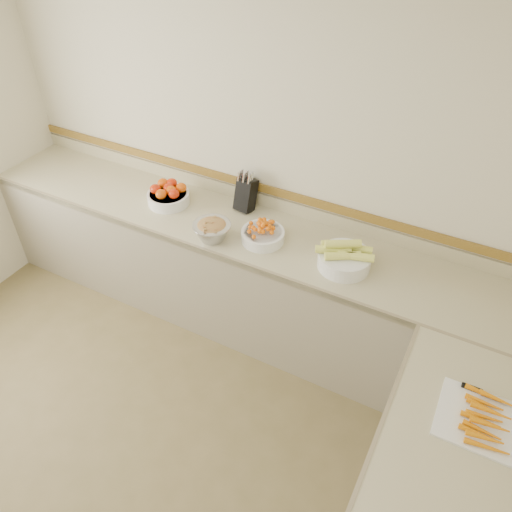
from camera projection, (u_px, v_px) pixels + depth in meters
The scene contains 9 objects.
ground_plane at pixel (93, 502), 2.88m from camera, with size 4.00×4.00×0.00m, color olive.
back_wall at pixel (255, 154), 3.41m from camera, with size 4.00×4.00×0.00m, color beige.
counter_back at pixel (235, 274), 3.73m from camera, with size 4.00×0.65×1.08m.
knife_block at pixel (246, 194), 3.53m from camera, with size 0.15×0.17×0.31m.
tomato_bowl at pixel (168, 195), 3.62m from camera, with size 0.31×0.31×0.15m.
cherry_tomato_bowl at pixel (263, 234), 3.29m from camera, with size 0.29×0.29×0.16m.
corn_bowl at pixel (344, 257), 3.07m from camera, with size 0.36×0.33×0.20m.
rhubarb_bowl at pixel (212, 230), 3.28m from camera, with size 0.26×0.26×0.14m.
cutting_board at pixel (487, 421), 2.26m from camera, with size 0.44×0.35×0.06m.
Camera 1 is at (1.45, -0.71, 2.94)m, focal length 35.00 mm.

